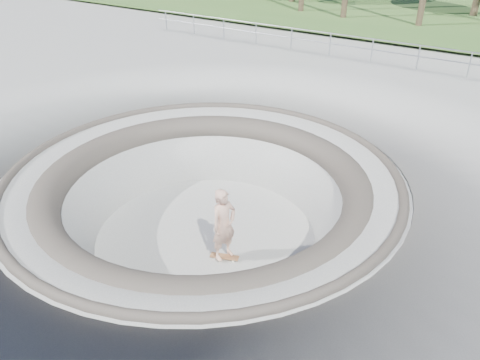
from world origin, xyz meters
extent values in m
plane|color=#AEAEA8|center=(0.00, 0.00, 0.00)|extent=(180.00, 180.00, 0.00)
torus|color=#AEAEA8|center=(0.00, 0.00, -2.00)|extent=(14.00, 14.00, 4.00)
cylinder|color=#AEAEA8|center=(0.00, 0.00, -1.95)|extent=(6.60, 6.60, 0.10)
torus|color=#4A433B|center=(0.00, 0.00, -0.02)|extent=(10.24, 10.24, 0.24)
torus|color=#4A433B|center=(0.00, 0.00, -0.45)|extent=(8.91, 8.91, 0.81)
ellipsoid|color=brown|center=(-22.00, 55.00, -6.44)|extent=(50.40, 36.00, 23.40)
cylinder|color=#97999F|center=(0.00, 12.00, 1.17)|extent=(25.00, 0.05, 0.05)
cylinder|color=#97999F|center=(0.00, 12.00, 0.72)|extent=(25.00, 0.05, 0.05)
cube|color=brown|center=(1.07, -0.61, -1.83)|extent=(0.77, 0.46, 0.02)
cylinder|color=#B7B6BB|center=(1.07, -0.61, -1.86)|extent=(0.09, 0.16, 0.03)
cylinder|color=#B7B6BB|center=(1.07, -0.61, -1.86)|extent=(0.09, 0.16, 0.03)
cylinder|color=white|center=(1.07, -0.61, -1.87)|extent=(0.06, 0.05, 0.06)
cylinder|color=white|center=(1.07, -0.61, -1.87)|extent=(0.06, 0.05, 0.06)
cylinder|color=white|center=(1.07, -0.61, -1.87)|extent=(0.06, 0.05, 0.06)
cylinder|color=white|center=(1.07, -0.61, -1.87)|extent=(0.06, 0.05, 0.06)
imported|color=#D6A38A|center=(1.07, -0.61, -0.84)|extent=(0.63, 0.81, 1.96)
camera|label=1|loc=(6.74, -8.26, 5.86)|focal=35.00mm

